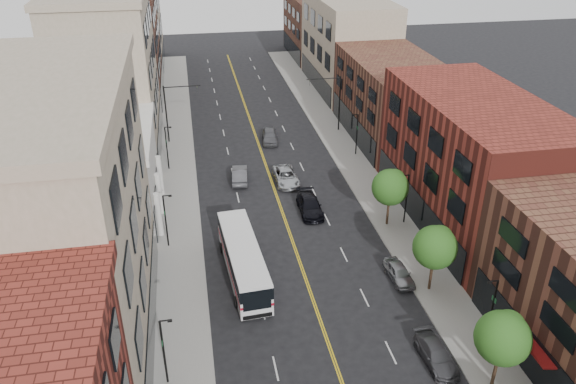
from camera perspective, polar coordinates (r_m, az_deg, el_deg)
sidewalk_left at (r=60.66m, az=-11.05°, el=0.36°), size 4.00×110.00×0.15m
sidewalk_right at (r=63.29m, az=7.30°, el=1.90°), size 4.00×110.00×0.15m
bldg_l_tanoffice at (r=38.09m, az=-22.45°, el=-3.84°), size 10.00×22.00×18.00m
bldg_l_white at (r=56.01m, az=-18.52°, el=1.42°), size 10.00×14.00×8.00m
bldg_l_far_a at (r=70.07m, az=-17.68°, el=11.26°), size 10.00×20.00×18.00m
bldg_l_far_b at (r=89.70m, az=-16.35°, el=13.95°), size 10.00×20.00×15.00m
bldg_l_far_c at (r=106.79m, az=-15.84°, el=17.54°), size 10.00×16.00×20.00m
bldg_r_mid at (r=54.31m, az=18.18°, el=2.97°), size 10.00×22.00×12.00m
bldg_r_far_a at (r=72.37m, az=10.57°, el=9.28°), size 10.00×20.00×10.00m
bldg_r_far_b at (r=90.97m, az=6.06°, el=14.76°), size 10.00×22.00×14.00m
bldg_r_far_c at (r=110.17m, az=3.06°, el=16.41°), size 10.00×18.00×11.00m
tree_r_1 at (r=37.37m, az=21.06°, el=-13.50°), size 3.40×3.40×5.59m
tree_r_2 at (r=44.23m, az=14.79°, el=-5.30°), size 3.40×3.40×5.59m
tree_r_3 at (r=52.12m, az=10.42°, el=0.60°), size 3.40×3.40×5.59m
lamp_l_1 at (r=36.74m, az=-12.48°, el=-15.26°), size 0.81×0.55×5.05m
lamp_l_2 at (r=49.67m, az=-12.30°, el=-2.60°), size 0.81×0.55×5.05m
lamp_l_3 at (r=64.00m, az=-12.19°, el=4.63°), size 0.81×0.55×5.05m
lamp_r_1 at (r=41.31m, az=20.01°, el=-10.87°), size 0.81×0.55×5.05m
lamp_r_2 at (r=53.14m, az=11.92°, el=-0.40°), size 0.81×0.55×5.05m
lamp_r_3 at (r=66.73m, az=6.98°, el=6.06°), size 0.81×0.55×5.05m
signal_mast_left at (r=70.85m, az=-11.74°, el=8.45°), size 4.49×0.18×7.20m
signal_mast_right at (r=73.17m, az=4.72°, el=9.58°), size 4.49×0.18×7.20m
city_bus at (r=45.80m, az=-4.58°, el=-6.71°), size 3.33×11.62×2.95m
car_parked_mid at (r=40.14m, az=14.82°, el=-15.67°), size 1.95×4.44×1.27m
car_parked_far at (r=46.68m, az=11.21°, el=-8.06°), size 1.76×3.98×1.33m
car_lane_behind at (r=61.18m, az=-4.93°, el=1.78°), size 2.07×4.75×1.52m
car_lane_a at (r=54.97m, az=2.23°, el=-1.38°), size 2.17×5.20×1.50m
car_lane_b at (r=60.65m, az=-0.21°, el=1.60°), size 2.48×5.25×1.45m
car_lane_c at (r=70.93m, az=-1.88°, el=5.72°), size 2.35×4.81×1.58m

